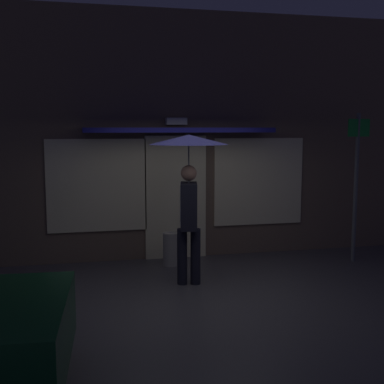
{
  "coord_description": "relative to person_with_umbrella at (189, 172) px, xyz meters",
  "views": [
    {
      "loc": [
        -1.63,
        -6.43,
        2.33
      ],
      "look_at": [
        -0.05,
        0.63,
        1.4
      ],
      "focal_mm": 46.34,
      "sensor_mm": 36.0,
      "label": 1
    }
  ],
  "objects": [
    {
      "name": "building_facade",
      "position": [
        0.1,
        1.71,
        0.47
      ],
      "size": [
        10.61,
        1.0,
        4.37
      ],
      "color": "brown",
      "rests_on": "ground"
    },
    {
      "name": "person_with_umbrella",
      "position": [
        0.0,
        0.0,
        0.0
      ],
      "size": [
        1.15,
        1.15,
        2.24
      ],
      "rotation": [
        0.0,
        0.0,
        1.36
      ],
      "color": "black",
      "rests_on": "ground"
    },
    {
      "name": "sidewalk_bollard",
      "position": [
        -0.09,
        1.07,
        -1.41
      ],
      "size": [
        0.25,
        0.25,
        0.56
      ],
      "primitive_type": "cylinder",
      "color": "#9E998E",
      "rests_on": "ground"
    },
    {
      "name": "street_sign_post",
      "position": [
        3.11,
        0.64,
        -0.23
      ],
      "size": [
        0.4,
        0.07,
        2.59
      ],
      "color": "#595B60",
      "rests_on": "ground"
    },
    {
      "name": "ground_plane",
      "position": [
        0.1,
        -0.63,
        -1.69
      ],
      "size": [
        18.0,
        18.0,
        0.0
      ],
      "primitive_type": "plane",
      "color": "#423F44"
    }
  ]
}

